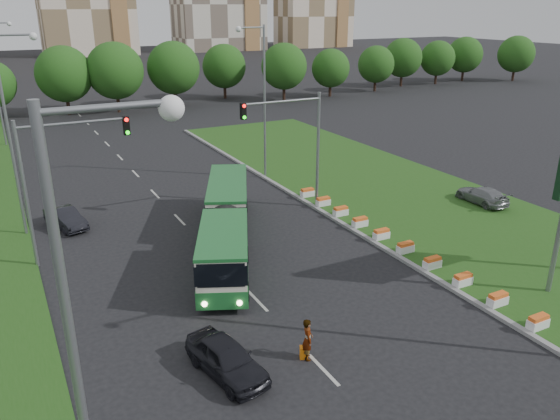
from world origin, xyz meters
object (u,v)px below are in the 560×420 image
car_left_near (226,358)px  car_median (482,195)px  traffic_mast_left (55,168)px  articulated_bus (221,223)px  pedestrian (308,339)px  car_left_far (66,218)px  shopping_trolley (304,352)px  traffic_mast_median (297,134)px

car_left_near → car_median: bearing=10.2°
traffic_mast_left → articulated_bus: (8.19, -2.50, -3.80)m
car_median → traffic_mast_left: bearing=-7.0°
car_left_near → pedestrian: size_ratio=2.28×
car_left_far → car_median: size_ratio=0.94×
traffic_mast_left → car_left_far: size_ratio=2.07×
shopping_trolley → articulated_bus: bearing=107.9°
traffic_mast_left → pedestrian: size_ratio=4.47×
traffic_mast_median → car_left_near: bearing=-127.7°
car_median → articulated_bus: bearing=-3.3°
car_left_near → car_median: (23.35, 9.28, 0.05)m
traffic_mast_left → articulated_bus: size_ratio=0.52×
articulated_bus → shopping_trolley: size_ratio=28.20×
articulated_bus → pedestrian: 11.62m
car_left_near → traffic_mast_left: bearing=94.9°
car_left_far → car_median: bearing=-36.0°
articulated_bus → car_left_near: (-4.24, -10.97, -0.85)m
car_left_far → pedestrian: 20.24m
traffic_mast_median → car_median: (12.15, -5.19, -4.60)m
articulated_bus → traffic_mast_median: bearing=50.8°
articulated_bus → car_median: bearing=19.0°
car_median → pedestrian: (-20.11, -9.87, 0.15)m
traffic_mast_median → articulated_bus: size_ratio=0.52×
car_left_near → shopping_trolley: size_ratio=7.51×
traffic_mast_median → car_median: size_ratio=1.95×
traffic_mast_median → car_left_near: (-11.20, -14.47, -4.65)m
car_left_far → articulated_bus: bearing=-61.7°
traffic_mast_median → shopping_trolley: 17.77m
traffic_mast_left → shopping_trolley: (7.07, -13.99, -5.08)m
shopping_trolley → car_left_near: bearing=-166.0°
traffic_mast_median → car_left_far: traffic_mast_median is taller
car_left_far → traffic_mast_left: bearing=-113.2°
traffic_mast_left → pedestrian: 16.41m
car_left_near → shopping_trolley: bearing=-20.9°
articulated_bus → car_left_far: 10.78m
car_left_far → shopping_trolley: bearing=-88.1°
traffic_mast_left → articulated_bus: traffic_mast_left is taller
car_median → shopping_trolley: bearing=27.5°
traffic_mast_left → car_median: bearing=-8.7°
car_left_far → shopping_trolley: (6.51, -19.04, -0.37)m
car_median → shopping_trolley: 22.49m
articulated_bus → car_median: articulated_bus is taller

